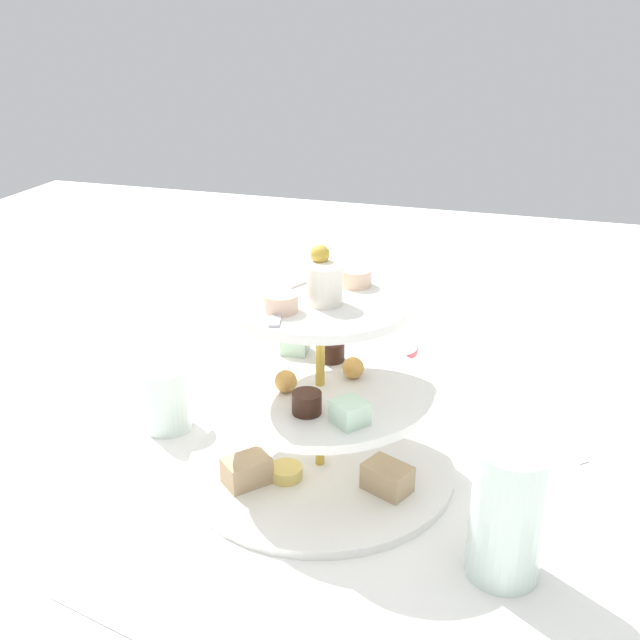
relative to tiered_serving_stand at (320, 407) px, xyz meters
The scene contains 8 objects.
ground_plane 0.08m from the tiered_serving_stand, behind, with size 2.40×2.40×0.00m, color white.
tiered_serving_stand is the anchor object (origin of this frame).
water_glass_tall_right 0.24m from the tiered_serving_stand, 63.42° to the left, with size 0.07×0.07×0.13m, color silver.
water_glass_short_left 0.24m from the tiered_serving_stand, 156.90° to the right, with size 0.06×0.06×0.08m, color silver.
teacup_with_saucer 0.25m from the tiered_serving_stand, behind, with size 0.09×0.09×0.05m.
butter_knife_left 0.30m from the tiered_serving_stand, 16.96° to the right, with size 0.17×0.01×0.00m, color silver.
butter_knife_right 0.30m from the tiered_serving_stand, 126.40° to the left, with size 0.17×0.01×0.00m, color silver.
water_glass_mid_back 0.22m from the tiered_serving_stand, 99.70° to the right, with size 0.06×0.06×0.08m, color silver.
Camera 1 is at (0.69, 0.22, 0.49)m, focal length 42.44 mm.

